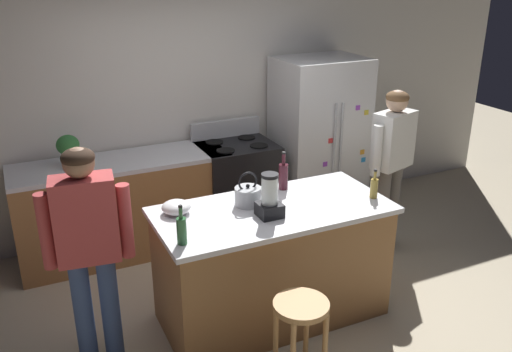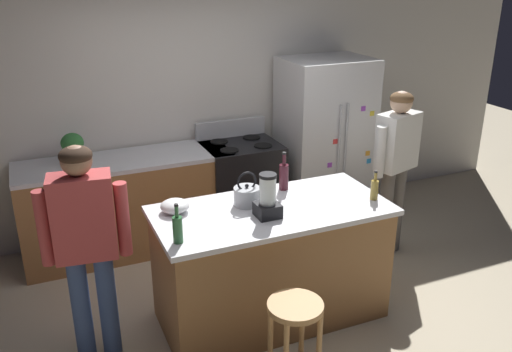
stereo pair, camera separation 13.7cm
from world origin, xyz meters
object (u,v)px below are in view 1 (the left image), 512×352
Objects in this scene: bottle_olive_oil at (182,230)px; tea_kettle at (248,195)px; kitchen_island at (272,263)px; refrigerator at (318,140)px; bottle_vinegar at (374,187)px; bar_stool at (301,322)px; mixing_bowl at (176,207)px; bottle_wine at (283,175)px; person_by_sink_right at (392,157)px; person_by_island_left at (88,239)px; potted_plant at (68,149)px; stove_range at (237,187)px; blender_appliance at (270,199)px.

bottle_olive_oil is 0.74m from tea_kettle.
refrigerator is at bearing 48.78° from kitchen_island.
bottle_olive_oil reaches higher than bottle_vinegar.
bar_stool is 2.81× the size of bottle_vinegar.
kitchen_island is 8.32× the size of mixing_bowl.
bottle_olive_oil reaches higher than tea_kettle.
bottle_wine is (0.24, 0.29, 0.59)m from kitchen_island.
mixing_bowl is (-0.48, 1.02, 0.48)m from bar_stool.
kitchen_island is at bearing 17.01° from bottle_olive_oil.
person_by_sink_right is 5.07× the size of bottle_wine.
person_by_island_left is 7.48× the size of mixing_bowl.
bar_stool is (-1.69, -1.29, -0.46)m from person_by_sink_right.
refrigerator reaches higher than tea_kettle.
person_by_island_left is 6.77× the size of bottle_vinegar.
potted_plant is 0.95× the size of bottle_wine.
tea_kettle is (-0.15, 0.13, 0.55)m from kitchen_island.
kitchen_island is 6.44× the size of bottle_olive_oil.
bottle_olive_oil is at bearing -102.96° from mixing_bowl.
bottle_vinegar is at bearing -107.34° from refrigerator.
refrigerator reaches higher than person_by_island_left.
refrigerator is 1.09× the size of person_by_sink_right.
bar_stool is 3.11× the size of mixing_bowl.
person_by_island_left is 2.15m from bottle_vinegar.
tea_kettle is at bearing -136.85° from refrigerator.
tea_kettle reaches higher than bottle_vinegar.
kitchen_island is 1.57× the size of stove_range.
person_by_sink_right is (0.18, -1.01, 0.10)m from refrigerator.
stove_range is at bearing 70.11° from tea_kettle.
bar_stool is 2.64m from potted_plant.
tea_kettle is (1.10, -1.42, -0.09)m from potted_plant.
tea_kettle is at bearing -9.47° from mixing_bowl.
kitchen_island is 2.68× the size of bar_stool.
bar_stool is (-0.56, -2.32, 0.03)m from stove_range.
tea_kettle is at bearing -109.89° from stove_range.
bottle_vinegar is 0.86× the size of tea_kettle.
person_by_island_left is 1.50m from potted_plant.
blender_appliance reaches higher than stove_range.
kitchen_island is 7.53× the size of bottle_vinegar.
person_by_island_left reaches higher than blender_appliance.
bar_stool is at bearing -64.76° from mixing_bowl.
stove_range is at bearing 40.82° from person_by_island_left.
blender_appliance is 1.53× the size of mixing_bowl.
refrigerator is 2.37m from mixing_bowl.
refrigerator is at bearing 56.57° from bar_stool.
refrigerator reaches higher than bottle_vinegar.
stove_range is 1.70× the size of bar_stool.
person_by_sink_right is at bearing -79.99° from refrigerator.
bottle_vinegar is 0.99m from tea_kettle.
refrigerator is at bearing 72.66° from bottle_vinegar.
bottle_olive_oil is at bearing -162.99° from kitchen_island.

